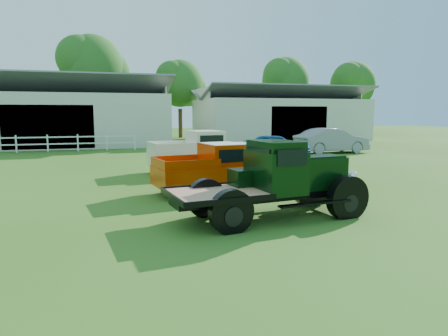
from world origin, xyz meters
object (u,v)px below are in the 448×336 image
object	(u,v)px
misc_car_grey	(332,141)
red_pickup	(220,167)
white_pickup	(203,152)
misc_car_blue	(276,146)
vintage_flatbed	(272,180)

from	to	relation	value
misc_car_grey	red_pickup	bearing A→B (deg)	129.97
white_pickup	misc_car_blue	distance (m)	7.47
misc_car_blue	red_pickup	bearing A→B (deg)	162.48
red_pickup	misc_car_grey	size ratio (longest dim) A/B	0.92
vintage_flatbed	misc_car_blue	size ratio (longest dim) A/B	1.22
misc_car_blue	misc_car_grey	size ratio (longest dim) A/B	0.82
white_pickup	misc_car_blue	xyz separation A→B (m)	(5.84, 4.65, -0.22)
white_pickup	misc_car_grey	world-z (taller)	white_pickup
white_pickup	red_pickup	bearing A→B (deg)	-102.77
vintage_flatbed	misc_car_blue	world-z (taller)	vintage_flatbed
red_pickup	misc_car_grey	xyz separation A→B (m)	(11.05, 10.61, -0.01)
vintage_flatbed	misc_car_grey	xyz separation A→B (m)	(10.76, 14.31, -0.17)
red_pickup	misc_car_blue	distance (m)	11.46
red_pickup	white_pickup	world-z (taller)	white_pickup
misc_car_grey	misc_car_blue	bearing A→B (deg)	99.93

